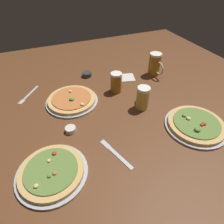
# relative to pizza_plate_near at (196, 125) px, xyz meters

# --- Properties ---
(ground_plane) EXTENTS (2.40, 2.40, 0.03)m
(ground_plane) POSITION_rel_pizza_plate_near_xyz_m (-0.38, 0.26, -0.03)
(ground_plane) COLOR brown
(pizza_plate_near) EXTENTS (0.32, 0.32, 0.05)m
(pizza_plate_near) POSITION_rel_pizza_plate_near_xyz_m (0.00, 0.00, 0.00)
(pizza_plate_near) COLOR #B2B2B7
(pizza_plate_near) RESTS_ON ground_plane
(pizza_plate_far) EXTENTS (0.32, 0.32, 0.05)m
(pizza_plate_far) POSITION_rel_pizza_plate_near_xyz_m (-0.56, 0.47, -0.00)
(pizza_plate_far) COLOR #B2B2B7
(pizza_plate_far) RESTS_ON ground_plane
(pizza_plate_side) EXTENTS (0.30, 0.30, 0.05)m
(pizza_plate_side) POSITION_rel_pizza_plate_near_xyz_m (-0.76, 0.01, -0.00)
(pizza_plate_side) COLOR #B2B2B7
(pizza_plate_side) RESTS_ON ground_plane
(beer_mug_dark) EXTENTS (0.08, 0.12, 0.14)m
(beer_mug_dark) POSITION_rel_pizza_plate_near_xyz_m (-0.18, 0.26, 0.05)
(beer_mug_dark) COLOR gold
(beer_mug_dark) RESTS_ON ground_plane
(beer_mug_amber) EXTENTS (0.11, 0.10, 0.14)m
(beer_mug_amber) POSITION_rel_pizza_plate_near_xyz_m (-0.26, 0.48, 0.05)
(beer_mug_amber) COLOR #9E6619
(beer_mug_amber) RESTS_ON ground_plane
(beer_mug_pale) EXTENTS (0.09, 0.15, 0.17)m
(beer_mug_pale) POSITION_rel_pizza_plate_near_xyz_m (0.10, 0.57, 0.07)
(beer_mug_pale) COLOR #9E6619
(beer_mug_pale) RESTS_ON ground_plane
(ramekin_sauce) EXTENTS (0.06, 0.06, 0.03)m
(ramekin_sauce) POSITION_rel_pizza_plate_near_xyz_m (-0.63, 0.22, -0.00)
(ramekin_sauce) COLOR silver
(ramekin_sauce) RESTS_ON ground_plane
(ramekin_butter) EXTENTS (0.07, 0.07, 0.03)m
(ramekin_butter) POSITION_rel_pizza_plate_near_xyz_m (-0.38, 0.74, -0.00)
(ramekin_butter) COLOR #333338
(ramekin_butter) RESTS_ON ground_plane
(napkin_folded) EXTENTS (0.14, 0.14, 0.01)m
(napkin_folded) POSITION_rel_pizza_plate_near_xyz_m (-0.12, 0.61, -0.01)
(napkin_folded) COLOR silver
(napkin_folded) RESTS_ON ground_plane
(knife_right) EXTENTS (0.09, 0.21, 0.01)m
(knife_right) POSITION_rel_pizza_plate_near_xyz_m (-0.47, 0.00, -0.01)
(knife_right) COLOR silver
(knife_right) RESTS_ON ground_plane
(fork_spare) EXTENTS (0.14, 0.18, 0.01)m
(fork_spare) POSITION_rel_pizza_plate_near_xyz_m (-0.81, 0.65, -0.01)
(fork_spare) COLOR silver
(fork_spare) RESTS_ON ground_plane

